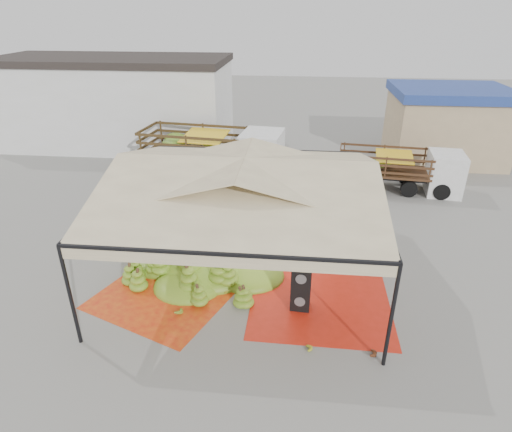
# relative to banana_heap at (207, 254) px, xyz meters

# --- Properties ---
(ground) EXTENTS (90.00, 90.00, 0.00)m
(ground) POSITION_rel_banana_heap_xyz_m (1.30, 0.17, -0.62)
(ground) COLOR slate
(ground) RESTS_ON ground
(canopy_tent) EXTENTS (8.10, 8.10, 4.00)m
(canopy_tent) POSITION_rel_banana_heap_xyz_m (1.30, 0.17, 2.68)
(canopy_tent) COLOR black
(canopy_tent) RESTS_ON ground
(building_white) EXTENTS (14.30, 6.30, 5.40)m
(building_white) POSITION_rel_banana_heap_xyz_m (-8.70, 14.17, 2.10)
(building_white) COLOR silver
(building_white) RESTS_ON ground
(building_tan) EXTENTS (6.30, 5.30, 4.10)m
(building_tan) POSITION_rel_banana_heap_xyz_m (11.30, 13.17, 1.46)
(building_tan) COLOR tan
(building_tan) RESTS_ON ground
(tarp_left) EXTENTS (4.93, 4.83, 0.01)m
(tarp_left) POSITION_rel_banana_heap_xyz_m (-1.04, -1.52, -0.61)
(tarp_left) COLOR #CE5F13
(tarp_left) RESTS_ON ground
(tarp_right) EXTENTS (4.26, 4.46, 0.01)m
(tarp_right) POSITION_rel_banana_heap_xyz_m (3.79, -1.18, -0.61)
(tarp_right) COLOR red
(tarp_right) RESTS_ON ground
(banana_heap) EXTENTS (6.59, 5.79, 1.23)m
(banana_heap) POSITION_rel_banana_heap_xyz_m (0.00, 0.00, 0.00)
(banana_heap) COLOR #56841B
(banana_heap) RESTS_ON ground
(hand_yellow_a) EXTENTS (0.44, 0.38, 0.18)m
(hand_yellow_a) POSITION_rel_banana_heap_xyz_m (3.36, -3.53, -0.53)
(hand_yellow_a) COLOR gold
(hand_yellow_a) RESTS_ON ground
(hand_yellow_b) EXTENTS (0.50, 0.50, 0.18)m
(hand_yellow_b) POSITION_rel_banana_heap_xyz_m (0.74, -1.33, -0.53)
(hand_yellow_b) COLOR #AE9222
(hand_yellow_b) RESTS_ON ground
(hand_red_a) EXTENTS (0.53, 0.47, 0.21)m
(hand_red_a) POSITION_rel_banana_heap_xyz_m (5.00, -3.53, -0.51)
(hand_red_a) COLOR #5B3014
(hand_red_a) RESTS_ON ground
(hand_red_b) EXTENTS (0.45, 0.37, 0.19)m
(hand_red_b) POSITION_rel_banana_heap_xyz_m (3.15, -1.42, -0.52)
(hand_red_b) COLOR maroon
(hand_red_b) RESTS_ON ground
(hand_green) EXTENTS (0.54, 0.49, 0.20)m
(hand_green) POSITION_rel_banana_heap_xyz_m (-0.44, -2.36, -0.51)
(hand_green) COLOR #557718
(hand_green) RESTS_ON ground
(hanging_bunches) EXTENTS (3.24, 0.24, 0.20)m
(hanging_bunches) POSITION_rel_banana_heap_xyz_m (2.58, 1.51, 2.00)
(hanging_bunches) COLOR #3A7919
(hanging_bunches) RESTS_ON ground
(speaker_stack) EXTENTS (0.61, 0.54, 1.58)m
(speaker_stack) POSITION_rel_banana_heap_xyz_m (3.17, -1.75, 0.17)
(speaker_stack) COLOR black
(speaker_stack) RESTS_ON ground
(banana_leaves) EXTENTS (0.96, 1.36, 3.70)m
(banana_leaves) POSITION_rel_banana_heap_xyz_m (-2.40, 1.45, -0.62)
(banana_leaves) COLOR #2E691C
(banana_leaves) RESTS_ON ground
(vendor) EXTENTS (0.74, 0.60, 1.76)m
(vendor) POSITION_rel_banana_heap_xyz_m (2.04, 3.34, 0.27)
(vendor) COLOR gray
(vendor) RESTS_ON ground
(truck_left) EXTENTS (7.50, 3.38, 2.49)m
(truck_left) POSITION_rel_banana_heap_xyz_m (-1.25, 8.99, 0.92)
(truck_left) COLOR #4A3518
(truck_left) RESTS_ON ground
(truck_right) EXTENTS (5.90, 2.57, 1.96)m
(truck_right) POSITION_rel_banana_heap_xyz_m (8.05, 7.99, 0.60)
(truck_right) COLOR #482618
(truck_right) RESTS_ON ground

